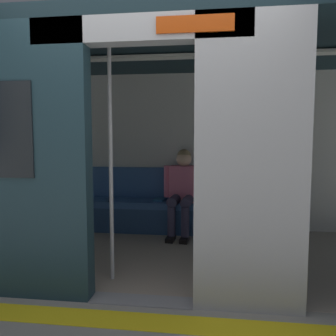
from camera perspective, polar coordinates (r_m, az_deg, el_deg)
ground_plane at (r=2.96m, az=-4.47°, el=-21.56°), size 60.00×60.00×0.00m
platform_edge_strip at (r=2.70m, az=-5.89°, el=-24.31°), size 8.00×0.24×0.01m
train_car at (r=3.72m, az=-1.96°, el=8.24°), size 6.40×2.52×2.36m
bench_seat at (r=4.73m, az=0.50°, el=-6.90°), size 2.42×0.44×0.44m
person_seated at (r=4.61m, az=2.51°, el=-3.14°), size 0.55×0.70×1.17m
handbag at (r=4.75m, az=7.78°, el=-4.62°), size 0.26×0.15×0.17m
book at (r=4.79m, az=-1.37°, el=-5.34°), size 0.17×0.24×0.03m
grab_pole_door at (r=3.11m, az=-9.66°, el=1.07°), size 0.04×0.04×2.22m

